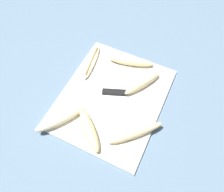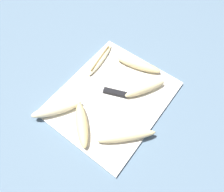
{
  "view_description": "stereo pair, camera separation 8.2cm",
  "coord_description": "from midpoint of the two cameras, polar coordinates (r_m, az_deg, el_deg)",
  "views": [
    {
      "loc": [
        -0.37,
        -0.18,
        0.74
      ],
      "look_at": [
        0.0,
        0.0,
        0.02
      ],
      "focal_mm": 35.0,
      "sensor_mm": 36.0,
      "label": 1
    },
    {
      "loc": [
        -0.33,
        -0.25,
        0.74
      ],
      "look_at": [
        0.0,
        0.0,
        0.02
      ],
      "focal_mm": 35.0,
      "sensor_mm": 36.0,
      "label": 2
    }
  ],
  "objects": [
    {
      "name": "cutting_board",
      "position": [
        0.84,
        -2.8,
        -0.79
      ],
      "size": [
        0.45,
        0.37,
        0.01
      ],
      "color": "white",
      "rests_on": "ground_plane"
    },
    {
      "name": "banana_mellow_near",
      "position": [
        0.91,
        2.44,
        8.87
      ],
      "size": [
        0.09,
        0.19,
        0.03
      ],
      "rotation": [
        0.0,
        0.0,
        3.4
      ],
      "color": "beige",
      "rests_on": "cutting_board"
    },
    {
      "name": "ground_plane",
      "position": [
        0.84,
        -2.79,
        -0.99
      ],
      "size": [
        4.0,
        4.0,
        0.0
      ],
      "primitive_type": "plane",
      "color": "slate"
    },
    {
      "name": "knife",
      "position": [
        0.84,
        -3.9,
        0.84
      ],
      "size": [
        0.1,
        0.21,
        0.02
      ],
      "rotation": [
        0.0,
        0.0,
        0.38
      ],
      "color": "black",
      "rests_on": "cutting_board"
    },
    {
      "name": "banana_ripe_center",
      "position": [
        0.75,
        3.05,
        -9.88
      ],
      "size": [
        0.17,
        0.16,
        0.04
      ],
      "rotation": [
        0.0,
        0.0,
        3.94
      ],
      "color": "beige",
      "rests_on": "cutting_board"
    },
    {
      "name": "banana_golden_short",
      "position": [
        0.77,
        -9.11,
        -8.98
      ],
      "size": [
        0.14,
        0.15,
        0.04
      ],
      "rotation": [
        0.0,
        0.0,
        2.4
      ],
      "color": "#EDD689",
      "rests_on": "cutting_board"
    },
    {
      "name": "banana_cream_curved",
      "position": [
        0.93,
        -7.86,
        8.59
      ],
      "size": [
        0.19,
        0.06,
        0.02
      ],
      "rotation": [
        0.0,
        0.0,
        1.73
      ],
      "color": "beige",
      "rests_on": "cutting_board"
    },
    {
      "name": "banana_pale_long",
      "position": [
        0.8,
        -16.34,
        -5.98
      ],
      "size": [
        0.18,
        0.14,
        0.04
      ],
      "rotation": [
        0.0,
        0.0,
        0.97
      ],
      "color": "beige",
      "rests_on": "cutting_board"
    },
    {
      "name": "banana_soft_right",
      "position": [
        0.85,
        5.22,
        3.1
      ],
      "size": [
        0.16,
        0.11,
        0.04
      ],
      "rotation": [
        0.0,
        0.0,
        4.18
      ],
      "color": "beige",
      "rests_on": "cutting_board"
    }
  ]
}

